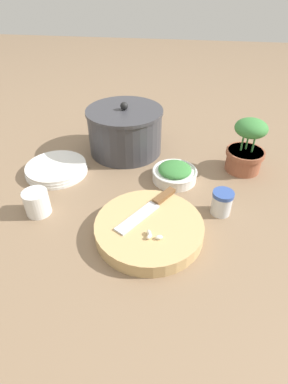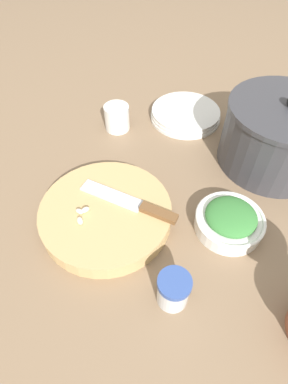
% 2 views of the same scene
% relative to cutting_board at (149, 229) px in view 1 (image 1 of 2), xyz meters
% --- Properties ---
extents(ground_plane, '(5.00, 5.00, 0.00)m').
position_rel_cutting_board_xyz_m(ground_plane, '(-0.05, 0.10, -0.02)').
color(ground_plane, '#7F664C').
extents(cutting_board, '(0.29, 0.29, 0.04)m').
position_rel_cutting_board_xyz_m(cutting_board, '(0.00, 0.00, 0.00)').
color(cutting_board, tan).
rests_on(cutting_board, ground_plane).
extents(chef_knife, '(0.15, 0.21, 0.01)m').
position_rel_cutting_board_xyz_m(chef_knife, '(-0.00, 0.06, 0.02)').
color(chef_knife, brown).
rests_on(chef_knife, cutting_board).
extents(garlic_cloves, '(0.05, 0.03, 0.01)m').
position_rel_cutting_board_xyz_m(garlic_cloves, '(0.01, -0.05, 0.03)').
color(garlic_cloves, white).
rests_on(garlic_cloves, cutting_board).
extents(herb_bowl, '(0.15, 0.15, 0.06)m').
position_rel_cutting_board_xyz_m(herb_bowl, '(0.05, 0.27, 0.01)').
color(herb_bowl, silver).
rests_on(herb_bowl, ground_plane).
extents(spice_jar, '(0.06, 0.06, 0.07)m').
position_rel_cutting_board_xyz_m(spice_jar, '(0.20, 0.12, 0.02)').
color(spice_jar, silver).
rests_on(spice_jar, ground_plane).
extents(coffee_mug, '(0.10, 0.07, 0.07)m').
position_rel_cutting_board_xyz_m(coffee_mug, '(-0.34, 0.04, 0.02)').
color(coffee_mug, silver).
rests_on(coffee_mug, ground_plane).
extents(plate_stack, '(0.22, 0.22, 0.03)m').
position_rel_cutting_board_xyz_m(plate_stack, '(-0.36, 0.25, -0.01)').
color(plate_stack, silver).
rests_on(plate_stack, ground_plane).
extents(stock_pot, '(0.28, 0.28, 0.20)m').
position_rel_cutting_board_xyz_m(stock_pot, '(-0.15, 0.44, 0.06)').
color(stock_pot, '#38383D').
rests_on(stock_pot, ground_plane).
extents(potted_herb, '(0.13, 0.13, 0.19)m').
position_rel_cutting_board_xyz_m(potted_herb, '(0.29, 0.37, 0.06)').
color(potted_herb, '#935138').
rests_on(potted_herb, ground_plane).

